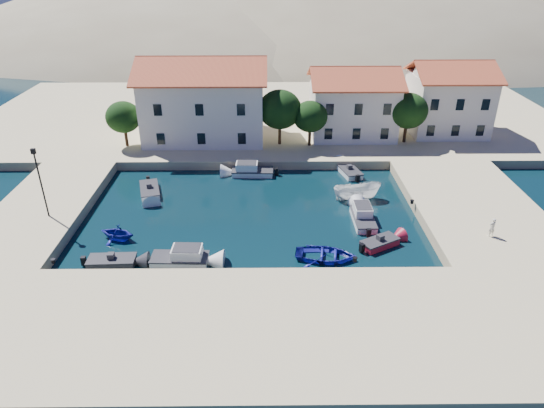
{
  "coord_description": "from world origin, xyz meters",
  "views": [
    {
      "loc": [
        1.54,
        -29.0,
        21.45
      ],
      "look_at": [
        1.91,
        8.1,
        2.0
      ],
      "focal_mm": 32.0,
      "sensor_mm": 36.0,
      "label": 1
    }
  ],
  "objects_px": {
    "building_right": "(449,96)",
    "cabin_cruiser_east": "(363,218)",
    "rowboat_south": "(325,259)",
    "cabin_cruiser_south": "(180,258)",
    "building_left": "(204,97)",
    "boat_east": "(356,199)",
    "lamppost": "(39,176)",
    "building_mid": "(353,101)",
    "pedestrian": "(492,227)"
  },
  "relations": [
    {
      "from": "lamppost",
      "to": "rowboat_south",
      "type": "bearing_deg",
      "value": -12.85
    },
    {
      "from": "building_right",
      "to": "cabin_cruiser_south",
      "type": "height_order",
      "value": "building_right"
    },
    {
      "from": "rowboat_south",
      "to": "cabin_cruiser_east",
      "type": "bearing_deg",
      "value": -26.93
    },
    {
      "from": "building_left",
      "to": "cabin_cruiser_south",
      "type": "relative_size",
      "value": 3.3
    },
    {
      "from": "boat_east",
      "to": "building_left",
      "type": "bearing_deg",
      "value": 40.81
    },
    {
      "from": "building_left",
      "to": "cabin_cruiser_east",
      "type": "height_order",
      "value": "building_left"
    },
    {
      "from": "building_right",
      "to": "lamppost",
      "type": "xyz_separation_m",
      "value": [
        -41.5,
        -22.0,
        -0.72
      ]
    },
    {
      "from": "building_left",
      "to": "boat_east",
      "type": "relative_size",
      "value": 3.16
    },
    {
      "from": "building_right",
      "to": "rowboat_south",
      "type": "distance_m",
      "value": 33.18
    },
    {
      "from": "building_mid",
      "to": "rowboat_south",
      "type": "xyz_separation_m",
      "value": [
        -5.94,
        -26.37,
        -5.22
      ]
    },
    {
      "from": "building_mid",
      "to": "building_right",
      "type": "relative_size",
      "value": 1.11
    },
    {
      "from": "cabin_cruiser_south",
      "to": "rowboat_south",
      "type": "xyz_separation_m",
      "value": [
        11.31,
        0.5,
        -0.48
      ]
    },
    {
      "from": "cabin_cruiser_south",
      "to": "building_mid",
      "type": "bearing_deg",
      "value": 59.34
    },
    {
      "from": "building_right",
      "to": "boat_east",
      "type": "bearing_deg",
      "value": -128.87
    },
    {
      "from": "building_mid",
      "to": "cabin_cruiser_east",
      "type": "relative_size",
      "value": 2.41
    },
    {
      "from": "building_right",
      "to": "cabin_cruiser_east",
      "type": "xyz_separation_m",
      "value": [
        -14.0,
        -21.67,
        -5.0
      ]
    },
    {
      "from": "building_left",
      "to": "lamppost",
      "type": "bearing_deg",
      "value": -119.9
    },
    {
      "from": "building_mid",
      "to": "rowboat_south",
      "type": "relative_size",
      "value": 2.22
    },
    {
      "from": "cabin_cruiser_south",
      "to": "pedestrian",
      "type": "distance_m",
      "value": 24.9
    },
    {
      "from": "building_left",
      "to": "lamppost",
      "type": "relative_size",
      "value": 2.36
    },
    {
      "from": "cabin_cruiser_south",
      "to": "rowboat_south",
      "type": "relative_size",
      "value": 0.95
    },
    {
      "from": "building_mid",
      "to": "building_right",
      "type": "distance_m",
      "value": 12.04
    },
    {
      "from": "rowboat_south",
      "to": "cabin_cruiser_south",
      "type": "bearing_deg",
      "value": 100.32
    },
    {
      "from": "building_mid",
      "to": "cabin_cruiser_east",
      "type": "xyz_separation_m",
      "value": [
        -2.0,
        -20.67,
        -4.75
      ]
    },
    {
      "from": "rowboat_south",
      "to": "cabin_cruiser_east",
      "type": "height_order",
      "value": "cabin_cruiser_east"
    },
    {
      "from": "building_right",
      "to": "rowboat_south",
      "type": "relative_size",
      "value": 2.0
    },
    {
      "from": "boat_east",
      "to": "cabin_cruiser_south",
      "type": "bearing_deg",
      "value": 118.73
    },
    {
      "from": "building_right",
      "to": "cabin_cruiser_east",
      "type": "bearing_deg",
      "value": -122.85
    },
    {
      "from": "cabin_cruiser_south",
      "to": "rowboat_south",
      "type": "distance_m",
      "value": 11.33
    },
    {
      "from": "rowboat_south",
      "to": "boat_east",
      "type": "xyz_separation_m",
      "value": [
        4.12,
        10.22,
        0.0
      ]
    },
    {
      "from": "rowboat_south",
      "to": "pedestrian",
      "type": "relative_size",
      "value": 2.93
    },
    {
      "from": "lamppost",
      "to": "cabin_cruiser_south",
      "type": "height_order",
      "value": "lamppost"
    },
    {
      "from": "pedestrian",
      "to": "lamppost",
      "type": "bearing_deg",
      "value": -24.88
    },
    {
      "from": "building_left",
      "to": "building_mid",
      "type": "relative_size",
      "value": 1.4
    },
    {
      "from": "cabin_cruiser_east",
      "to": "boat_east",
      "type": "height_order",
      "value": "cabin_cruiser_east"
    },
    {
      "from": "lamppost",
      "to": "cabin_cruiser_east",
      "type": "xyz_separation_m",
      "value": [
        27.5,
        0.33,
        -4.28
      ]
    },
    {
      "from": "building_left",
      "to": "building_mid",
      "type": "height_order",
      "value": "building_left"
    },
    {
      "from": "cabin_cruiser_east",
      "to": "pedestrian",
      "type": "height_order",
      "value": "pedestrian"
    },
    {
      "from": "building_left",
      "to": "boat_east",
      "type": "xyz_separation_m",
      "value": [
        16.17,
        -15.15,
        -5.94
      ]
    },
    {
      "from": "building_left",
      "to": "cabin_cruiser_south",
      "type": "distance_m",
      "value": 26.45
    },
    {
      "from": "rowboat_south",
      "to": "cabin_cruiser_east",
      "type": "distance_m",
      "value": 6.95
    },
    {
      "from": "building_right",
      "to": "rowboat_south",
      "type": "bearing_deg",
      "value": -123.25
    },
    {
      "from": "cabin_cruiser_south",
      "to": "building_right",
      "type": "bearing_deg",
      "value": 45.66
    },
    {
      "from": "cabin_cruiser_south",
      "to": "building_left",
      "type": "bearing_deg",
      "value": 93.69
    },
    {
      "from": "building_left",
      "to": "lamppost",
      "type": "distance_m",
      "value": 23.1
    },
    {
      "from": "building_left",
      "to": "building_mid",
      "type": "xyz_separation_m",
      "value": [
        18.0,
        1.0,
        -0.71
      ]
    },
    {
      "from": "cabin_cruiser_east",
      "to": "lamppost",
      "type": "bearing_deg",
      "value": 90.4
    },
    {
      "from": "lamppost",
      "to": "building_right",
      "type": "bearing_deg",
      "value": 27.93
    },
    {
      "from": "building_mid",
      "to": "cabin_cruiser_south",
      "type": "relative_size",
      "value": 2.35
    },
    {
      "from": "lamppost",
      "to": "boat_east",
      "type": "relative_size",
      "value": 1.34
    }
  ]
}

